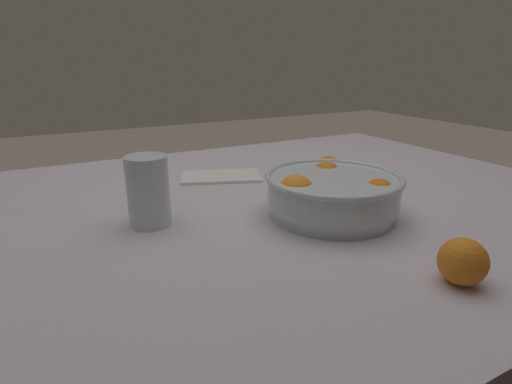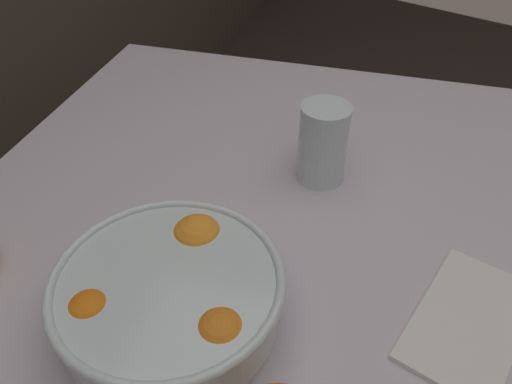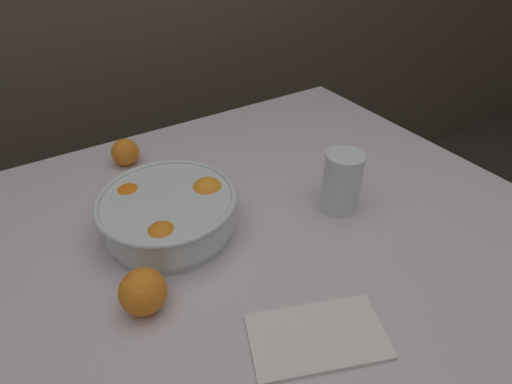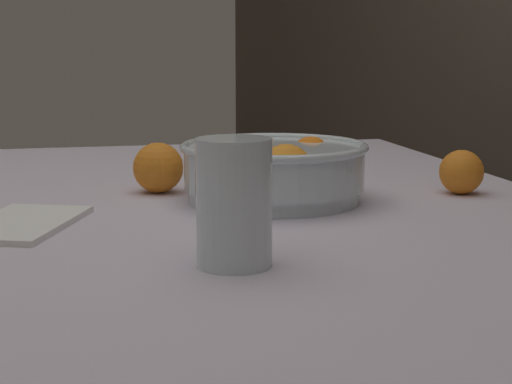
% 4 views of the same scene
% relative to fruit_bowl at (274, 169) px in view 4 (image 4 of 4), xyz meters
% --- Properties ---
extents(dining_table, '(1.49, 1.16, 0.78)m').
position_rel_fruit_bowl_xyz_m(dining_table, '(0.02, -0.14, -0.11)').
color(dining_table, silver).
rests_on(dining_table, ground_plane).
extents(fruit_bowl, '(0.28, 0.28, 0.10)m').
position_rel_fruit_bowl_xyz_m(fruit_bowl, '(0.00, 0.00, 0.00)').
color(fruit_bowl, silver).
rests_on(fruit_bowl, dining_table).
extents(juice_glass, '(0.08, 0.08, 0.14)m').
position_rel_fruit_bowl_xyz_m(juice_glass, '(0.34, -0.13, 0.01)').
color(juice_glass, '#F4A314').
rests_on(juice_glass, dining_table).
extents(orange_loose_near_bowl, '(0.07, 0.07, 0.07)m').
position_rel_fruit_bowl_xyz_m(orange_loose_near_bowl, '(0.00, 0.30, -0.01)').
color(orange_loose_near_bowl, orange).
rests_on(orange_loose_near_bowl, dining_table).
extents(orange_loose_front, '(0.08, 0.08, 0.08)m').
position_rel_fruit_bowl_xyz_m(orange_loose_front, '(-0.11, -0.16, -0.01)').
color(orange_loose_front, orange).
rests_on(orange_loose_front, dining_table).
extents(napkin, '(0.24, 0.19, 0.01)m').
position_rel_fruit_bowl_xyz_m(napkin, '(0.09, -0.36, -0.04)').
color(napkin, white).
rests_on(napkin, dining_table).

